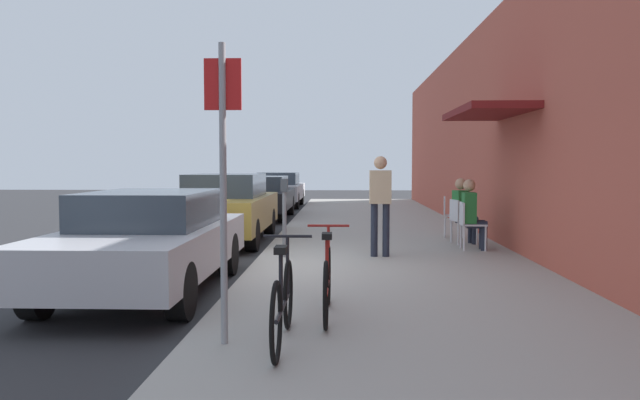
# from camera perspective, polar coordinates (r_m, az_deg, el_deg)

# --- Properties ---
(ground_plane) EXTENTS (60.00, 60.00, 0.00)m
(ground_plane) POSITION_cam_1_polar(r_m,az_deg,el_deg) (9.75, -6.39, -6.63)
(ground_plane) COLOR #2D2D30
(sidewalk_slab) EXTENTS (4.50, 32.00, 0.12)m
(sidewalk_slab) POSITION_cam_1_polar(r_m,az_deg,el_deg) (11.64, 6.17, -4.70)
(sidewalk_slab) COLOR #9E9B93
(sidewalk_slab) RESTS_ON ground_plane
(building_facade) EXTENTS (1.40, 32.00, 4.82)m
(building_facade) POSITION_cam_1_polar(r_m,az_deg,el_deg) (11.95, 17.85, 6.67)
(building_facade) COLOR #BC5442
(building_facade) RESTS_ON ground_plane
(parked_car_0) EXTENTS (1.80, 4.40, 1.33)m
(parked_car_0) POSITION_cam_1_polar(r_m,az_deg,el_deg) (8.33, -15.59, -3.60)
(parked_car_0) COLOR #B7B7BC
(parked_car_0) RESTS_ON ground_plane
(parked_car_1) EXTENTS (1.80, 4.40, 1.47)m
(parked_car_1) POSITION_cam_1_polar(r_m,az_deg,el_deg) (13.38, -8.78, -0.66)
(parked_car_1) COLOR #A58433
(parked_car_1) RESTS_ON ground_plane
(parked_car_2) EXTENTS (1.80, 4.40, 1.31)m
(parked_car_2) POSITION_cam_1_polar(r_m,az_deg,el_deg) (19.09, -5.49, 0.35)
(parked_car_2) COLOR black
(parked_car_2) RESTS_ON ground_plane
(parked_car_3) EXTENTS (1.80, 4.40, 1.35)m
(parked_car_3) POSITION_cam_1_polar(r_m,az_deg,el_deg) (24.28, -3.85, 1.04)
(parked_car_3) COLOR #B7B7BC
(parked_car_3) RESTS_ON ground_plane
(parking_meter) EXTENTS (0.12, 0.10, 1.32)m
(parking_meter) POSITION_cam_1_polar(r_m,az_deg,el_deg) (10.33, -3.32, -1.09)
(parking_meter) COLOR slate
(parking_meter) RESTS_ON sidewalk_slab
(street_sign) EXTENTS (0.32, 0.06, 2.60)m
(street_sign) POSITION_cam_1_polar(r_m,az_deg,el_deg) (5.36, -8.97, 2.80)
(street_sign) COLOR gray
(street_sign) RESTS_ON sidewalk_slab
(bicycle_0) EXTENTS (0.46, 1.71, 0.90)m
(bicycle_0) POSITION_cam_1_polar(r_m,az_deg,el_deg) (5.41, -3.47, -9.55)
(bicycle_0) COLOR black
(bicycle_0) RESTS_ON sidewalk_slab
(bicycle_1) EXTENTS (0.46, 1.71, 0.90)m
(bicycle_1) POSITION_cam_1_polar(r_m,az_deg,el_deg) (6.37, 0.68, -7.57)
(bicycle_1) COLOR black
(bicycle_1) RESTS_ON sidewalk_slab
(cafe_chair_0) EXTENTS (0.45, 0.45, 0.87)m
(cafe_chair_0) POSITION_cam_1_polar(r_m,az_deg,el_deg) (11.55, 13.63, -2.02)
(cafe_chair_0) COLOR silver
(cafe_chair_0) RESTS_ON sidewalk_slab
(seated_patron_0) EXTENTS (0.43, 0.37, 1.29)m
(seated_patron_0) POSITION_cam_1_polar(r_m,az_deg,el_deg) (11.54, 13.93, -1.07)
(seated_patron_0) COLOR #232838
(seated_patron_0) RESTS_ON sidewalk_slab
(cafe_chair_1) EXTENTS (0.51, 0.51, 0.87)m
(cafe_chair_1) POSITION_cam_1_polar(r_m,az_deg,el_deg) (12.36, 12.87, -1.66)
(cafe_chair_1) COLOR silver
(cafe_chair_1) RESTS_ON sidewalk_slab
(seated_patron_1) EXTENTS (0.48, 0.42, 1.29)m
(seated_patron_1) POSITION_cam_1_polar(r_m,az_deg,el_deg) (12.36, 13.14, -0.77)
(seated_patron_1) COLOR #232838
(seated_patron_1) RESTS_ON sidewalk_slab
(cafe_chair_2) EXTENTS (0.50, 0.50, 0.87)m
(cafe_chair_2) POSITION_cam_1_polar(r_m,az_deg,el_deg) (13.45, 11.99, -1.25)
(cafe_chair_2) COLOR silver
(cafe_chair_2) RESTS_ON sidewalk_slab
(pedestrian_standing) EXTENTS (0.36, 0.22, 1.70)m
(pedestrian_standing) POSITION_cam_1_polar(r_m,az_deg,el_deg) (10.42, 5.61, 0.22)
(pedestrian_standing) COLOR #232838
(pedestrian_standing) RESTS_ON sidewalk_slab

